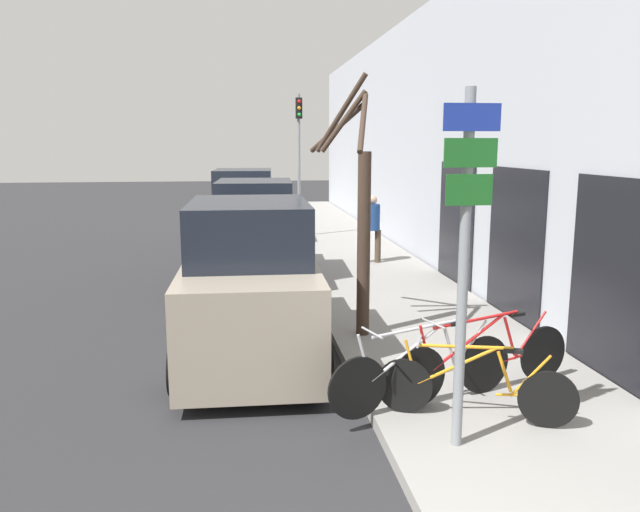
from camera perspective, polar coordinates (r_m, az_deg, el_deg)
ground_plane at (r=13.57m, az=-5.50°, el=-3.05°), size 80.00×80.00×0.00m
sidewalk_curb at (r=16.57m, az=3.16°, el=-0.33°), size 3.20×32.00×0.15m
building_facade at (r=16.60m, az=9.39°, el=10.50°), size 0.23×32.00×6.50m
signpost at (r=6.03m, az=13.07°, el=0.23°), size 0.54×0.12×3.47m
bicycle_0 at (r=7.07m, az=13.94°, el=-11.58°), size 1.99×0.85×0.86m
bicycle_1 at (r=7.31m, az=9.49°, el=-10.33°), size 2.33×0.80×0.97m
bicycle_2 at (r=7.80m, az=14.78°, el=-9.18°), size 2.47×0.85×0.98m
parked_car_0 at (r=9.17m, az=-6.40°, el=-2.79°), size 2.12×4.54×2.31m
parked_car_1 at (r=14.15m, az=-5.94°, el=1.80°), size 2.19×4.29×2.31m
parked_car_2 at (r=19.40m, az=-6.96°, el=4.09°), size 2.29×4.62×2.34m
pedestrian_near at (r=15.70m, az=4.81°, el=2.95°), size 0.43×0.38×1.69m
street_tree at (r=9.58m, az=3.63°, el=3.56°), size 0.80×2.15×4.00m
traffic_light at (r=20.06m, az=-1.94°, el=10.02°), size 0.20×0.30×4.50m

